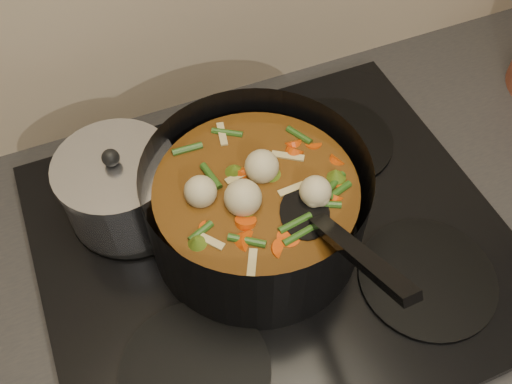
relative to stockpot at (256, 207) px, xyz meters
name	(u,v)px	position (x,y,z in m)	size (l,w,h in m)	color
counter	(268,363)	(0.02, -0.02, -0.54)	(2.64, 0.64, 0.91)	brown
stovetop	(274,244)	(0.02, -0.02, -0.07)	(0.62, 0.54, 0.03)	black
stockpot	(256,207)	(0.00, 0.00, 0.00)	(0.32, 0.40, 0.21)	black
saucepan	(120,189)	(-0.15, 0.11, -0.01)	(0.16, 0.16, 0.13)	silver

